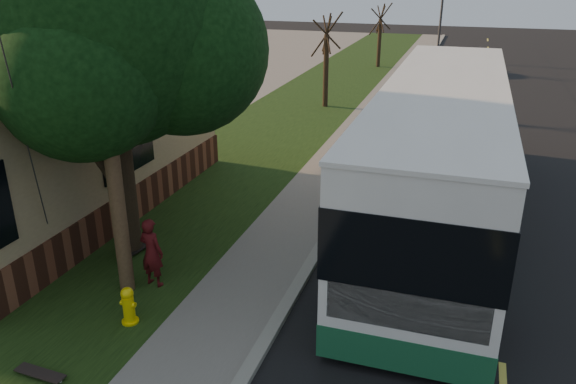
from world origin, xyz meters
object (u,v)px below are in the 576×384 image
(skateboarder, at_px, (152,252))
(dumpster, at_px, (55,155))
(distant_car, at_px, (452,61))
(bare_tree_near, at_px, (326,62))
(utility_pole, at_px, (100,65))
(skateboard_spare, at_px, (40,373))
(fire_hydrant, at_px, (128,305))
(bare_tree_far, at_px, (380,36))
(transit_bus, at_px, (440,149))
(traffic_signal, at_px, (441,14))
(leafy_tree, at_px, (109,24))
(skateboard_main, at_px, (135,251))

(skateboarder, height_order, dumpster, skateboarder)
(distant_car, bearing_deg, bare_tree_near, -115.13)
(utility_pole, xyz_separation_m, skateboard_spare, (0.16, -2.76, -4.50))
(bare_tree_near, bearing_deg, fire_hydrant, -87.14)
(utility_pole, distance_m, skateboard_spare, 5.28)
(bare_tree_near, height_order, bare_tree_far, bare_tree_near)
(transit_bus, bearing_deg, traffic_signal, 93.99)
(skateboarder, bearing_deg, bare_tree_near, -78.71)
(utility_pole, height_order, traffic_signal, utility_pole)
(bare_tree_near, bearing_deg, skateboarder, -87.83)
(transit_bus, relative_size, distant_car, 2.94)
(dumpster, bearing_deg, skateboarder, -38.00)
(traffic_signal, relative_size, transit_bus, 0.41)
(leafy_tree, bearing_deg, dumpster, 144.03)
(skateboarder, distance_m, skateboard_spare, 3.18)
(traffic_signal, bearing_deg, utility_pole, -96.58)
(bare_tree_near, bearing_deg, traffic_signal, 75.96)
(skateboard_spare, bearing_deg, traffic_signal, 84.18)
(bare_tree_far, distance_m, skateboarder, 28.69)
(skateboard_main, distance_m, skateboard_spare, 4.23)
(transit_bus, height_order, skateboarder, transit_bus)
(transit_bus, xyz_separation_m, skateboarder, (-5.27, -5.33, -1.12))
(traffic_signal, height_order, skateboard_main, traffic_signal)
(bare_tree_far, bearing_deg, fire_hydrant, -89.24)
(fire_hydrant, bearing_deg, bare_tree_near, 92.86)
(transit_bus, xyz_separation_m, skateboard_main, (-6.39, -4.28, -1.80))
(fire_hydrant, relative_size, utility_pole, 0.08)
(traffic_signal, bearing_deg, dumpster, -109.99)
(utility_pole, bearing_deg, traffic_signal, 83.42)
(skateboard_spare, bearing_deg, skateboarder, 84.83)
(bare_tree_near, distance_m, traffic_signal, 16.52)
(utility_pole, xyz_separation_m, traffic_signal, (3.81, 33.01, -1.47))
(bare_tree_near, distance_m, distant_car, 12.45)
(skateboard_main, height_order, skateboard_spare, same)
(leafy_tree, bearing_deg, skateboard_main, -55.12)
(bare_tree_far, bearing_deg, bare_tree_near, -92.39)
(leafy_tree, distance_m, skateboard_main, 5.04)
(fire_hydrant, xyz_separation_m, skateboard_spare, (-0.55, -1.76, -0.30))
(leafy_tree, bearing_deg, skateboard_spare, -76.94)
(bare_tree_near, relative_size, transit_bus, 0.32)
(fire_hydrant, height_order, skateboarder, skateboarder)
(bare_tree_far, bearing_deg, skateboard_main, -92.05)
(skateboarder, relative_size, skateboard_main, 1.61)
(bare_tree_near, distance_m, bare_tree_far, 12.01)
(skateboard_spare, bearing_deg, dumpster, 127.50)
(traffic_signal, bearing_deg, skateboard_main, -98.08)
(bare_tree_near, xyz_separation_m, skateboard_spare, (0.35, -19.76, -2.02))
(leafy_tree, distance_m, transit_bus, 8.36)
(skateboarder, height_order, skateboard_main, skateboarder)
(utility_pole, bearing_deg, fire_hydrant, -54.62)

